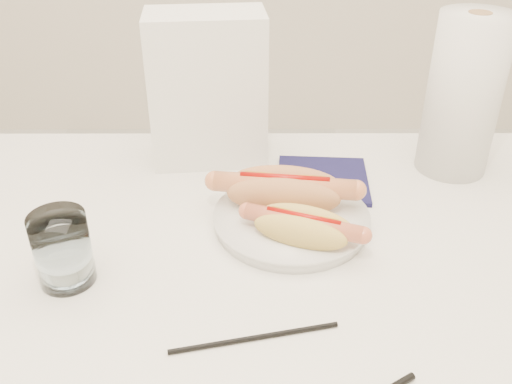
{
  "coord_description": "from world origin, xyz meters",
  "views": [
    {
      "loc": [
        0.04,
        -0.56,
        1.22
      ],
      "look_at": [
        0.05,
        0.08,
        0.82
      ],
      "focal_mm": 39.65,
      "sensor_mm": 36.0,
      "label": 1
    }
  ],
  "objects_px": {
    "table": "(222,305)",
    "plate": "(291,221)",
    "hotdog_left": "(284,191)",
    "hotdog_right": "(303,227)",
    "napkin_box": "(208,89)",
    "paper_towel_roll": "(463,96)",
    "water_glass": "(62,249)"
  },
  "relations": [
    {
      "from": "table",
      "to": "plate",
      "type": "xyz_separation_m",
      "value": [
        0.1,
        0.1,
        0.07
      ]
    },
    {
      "from": "plate",
      "to": "hotdog_left",
      "type": "bearing_deg",
      "value": 109.57
    },
    {
      "from": "hotdog_right",
      "to": "napkin_box",
      "type": "xyz_separation_m",
      "value": [
        -0.14,
        0.26,
        0.09
      ]
    },
    {
      "from": "hotdog_left",
      "to": "paper_towel_roll",
      "type": "xyz_separation_m",
      "value": [
        0.29,
        0.15,
        0.08
      ]
    },
    {
      "from": "hotdog_left",
      "to": "water_glass",
      "type": "distance_m",
      "value": 0.31
    },
    {
      "from": "plate",
      "to": "water_glass",
      "type": "xyz_separation_m",
      "value": [
        -0.28,
        -0.11,
        0.04
      ]
    },
    {
      "from": "table",
      "to": "paper_towel_roll",
      "type": "distance_m",
      "value": 0.5
    },
    {
      "from": "plate",
      "to": "napkin_box",
      "type": "xyz_separation_m",
      "value": [
        -0.13,
        0.21,
        0.12
      ]
    },
    {
      "from": "plate",
      "to": "hotdog_left",
      "type": "relative_size",
      "value": 1.05
    },
    {
      "from": "table",
      "to": "water_glass",
      "type": "distance_m",
      "value": 0.22
    },
    {
      "from": "table",
      "to": "paper_towel_roll",
      "type": "xyz_separation_m",
      "value": [
        0.37,
        0.27,
        0.19
      ]
    },
    {
      "from": "table",
      "to": "napkin_box",
      "type": "xyz_separation_m",
      "value": [
        -0.03,
        0.31,
        0.18
      ]
    },
    {
      "from": "hotdog_left",
      "to": "hotdog_right",
      "type": "relative_size",
      "value": 1.31
    },
    {
      "from": "hotdog_left",
      "to": "hotdog_right",
      "type": "distance_m",
      "value": 0.08
    },
    {
      "from": "plate",
      "to": "paper_towel_roll",
      "type": "relative_size",
      "value": 0.83
    },
    {
      "from": "hotdog_left",
      "to": "hotdog_right",
      "type": "height_order",
      "value": "hotdog_left"
    },
    {
      "from": "water_glass",
      "to": "napkin_box",
      "type": "relative_size",
      "value": 0.38
    },
    {
      "from": "paper_towel_roll",
      "to": "plate",
      "type": "bearing_deg",
      "value": -148.02
    },
    {
      "from": "table",
      "to": "hotdog_left",
      "type": "bearing_deg",
      "value": 55.06
    },
    {
      "from": "plate",
      "to": "hotdog_right",
      "type": "height_order",
      "value": "hotdog_right"
    },
    {
      "from": "hotdog_right",
      "to": "hotdog_left",
      "type": "bearing_deg",
      "value": 125.17
    },
    {
      "from": "hotdog_left",
      "to": "table",
      "type": "bearing_deg",
      "value": -117.52
    },
    {
      "from": "plate",
      "to": "napkin_box",
      "type": "relative_size",
      "value": 0.86
    },
    {
      "from": "plate",
      "to": "hotdog_right",
      "type": "xyz_separation_m",
      "value": [
        0.01,
        -0.05,
        0.03
      ]
    },
    {
      "from": "hotdog_left",
      "to": "hotdog_right",
      "type": "bearing_deg",
      "value": -68.2
    },
    {
      "from": "hotdog_right",
      "to": "water_glass",
      "type": "xyz_separation_m",
      "value": [
        -0.3,
        -0.06,
        0.01
      ]
    },
    {
      "from": "table",
      "to": "paper_towel_roll",
      "type": "height_order",
      "value": "paper_towel_roll"
    },
    {
      "from": "plate",
      "to": "napkin_box",
      "type": "bearing_deg",
      "value": 121.36
    },
    {
      "from": "table",
      "to": "hotdog_left",
      "type": "distance_m",
      "value": 0.18
    },
    {
      "from": "hotdog_right",
      "to": "water_glass",
      "type": "bearing_deg",
      "value": -147.84
    },
    {
      "from": "plate",
      "to": "paper_towel_roll",
      "type": "height_order",
      "value": "paper_towel_roll"
    },
    {
      "from": "water_glass",
      "to": "napkin_box",
      "type": "height_order",
      "value": "napkin_box"
    }
  ]
}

